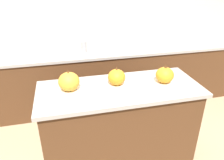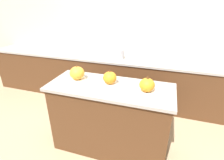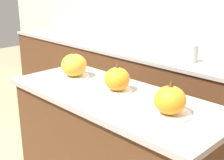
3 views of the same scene
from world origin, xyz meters
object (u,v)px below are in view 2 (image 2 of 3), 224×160
(pumpkin_cake_left, at_px, (77,73))
(bottle_tall, at_px, (122,53))
(pumpkin_cake_right, at_px, (147,85))
(pumpkin_cake_center, at_px, (110,78))

(pumpkin_cake_left, distance_m, bottle_tall, 1.22)
(pumpkin_cake_right, bearing_deg, bottle_tall, 116.10)
(pumpkin_cake_left, height_order, pumpkin_cake_right, pumpkin_cake_left)
(pumpkin_cake_left, bearing_deg, bottle_tall, 77.13)
(pumpkin_cake_center, distance_m, pumpkin_cake_right, 0.46)
(pumpkin_cake_right, height_order, bottle_tall, pumpkin_cake_right)
(pumpkin_cake_center, height_order, bottle_tall, pumpkin_cake_center)
(pumpkin_cake_left, xyz_separation_m, bottle_tall, (0.27, 1.19, -0.03))
(pumpkin_cake_right, bearing_deg, pumpkin_cake_left, 176.28)
(pumpkin_cake_left, relative_size, pumpkin_cake_center, 1.16)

